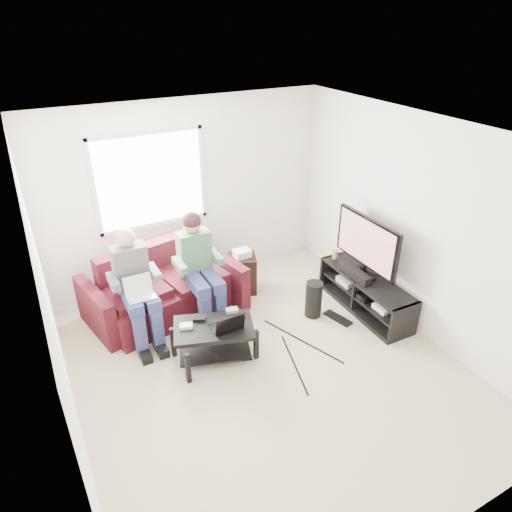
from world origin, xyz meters
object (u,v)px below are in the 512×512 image
object	(u,v)px
coffee_table	(214,334)
tv	(367,243)
sofa	(163,291)
end_table	(242,272)
subwoofer	(314,299)
tv_stand	(365,295)

from	to	relation	value
coffee_table	tv	bearing A→B (deg)	0.87
sofa	end_table	size ratio (longest dim) A/B	3.20
tv	subwoofer	xyz separation A→B (m)	(-0.68, 0.11, -0.70)
tv	end_table	bearing A→B (deg)	138.09
sofa	tv_stand	size ratio (longest dim) A/B	1.40
sofa	tv_stand	world-z (taller)	sofa
subwoofer	coffee_table	bearing A→B (deg)	-174.27
subwoofer	end_table	world-z (taller)	end_table
coffee_table	tv	world-z (taller)	tv
coffee_table	tv_stand	distance (m)	2.15
end_table	tv_stand	bearing A→B (deg)	-44.35
subwoofer	end_table	size ratio (longest dim) A/B	0.76
tv_stand	tv	world-z (taller)	tv
end_table	subwoofer	bearing A→B (deg)	-61.10
tv	end_table	distance (m)	1.77
sofa	coffee_table	bearing A→B (deg)	-78.77
tv	end_table	size ratio (longest dim) A/B	1.70
tv_stand	subwoofer	xyz separation A→B (m)	(-0.68, 0.21, 0.03)
tv_stand	subwoofer	bearing A→B (deg)	162.53
tv_stand	tv	bearing A→B (deg)	91.47
coffee_table	end_table	xyz separation A→B (m)	(0.92, 1.13, -0.04)
coffee_table	tv_stand	world-z (taller)	tv_stand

